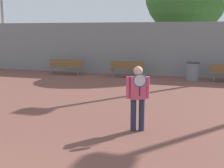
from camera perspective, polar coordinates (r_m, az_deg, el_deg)
The scene contains 5 objects.
tennis_player at distance 7.60m, azimuth 4.74°, elevation -1.91°, with size 0.54×0.49×1.61m.
bench_courtside_far at distance 16.49m, azimuth 2.72°, elevation 3.06°, with size 1.85×0.40×0.85m.
bench_adjacent_court at distance 17.75m, azimuth -8.52°, elevation 3.45°, with size 2.02×0.40×0.85m.
trash_bin at distance 15.95m, azimuth 14.53°, elevation 2.27°, with size 0.65×0.65×0.89m.
back_fence at distance 17.36m, azimuth 5.24°, elevation 6.43°, with size 34.95×0.06×2.89m.
Camera 1 is at (3.74, -2.16, 2.45)m, focal length 50.00 mm.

